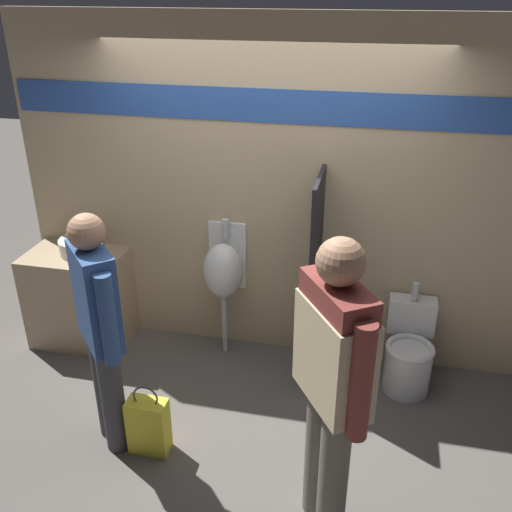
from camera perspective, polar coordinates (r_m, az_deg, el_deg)
The scene contains 11 objects.
ground_plane at distance 4.61m, azimuth -0.47°, elevation -12.73°, with size 16.00×16.00×0.00m, color #5B5651.
display_wall at distance 4.45m, azimuth 1.20°, elevation 6.00°, with size 4.07×0.07×2.70m.
sink_counter at distance 5.13m, azimuth -17.18°, elevation -4.03°, with size 0.81×0.52×0.83m.
sink_basin at distance 4.94m, azimuth -17.11°, elevation 1.01°, with size 0.35×0.35×0.26m.
cell_phone at distance 4.75m, azimuth -15.88°, elevation -0.61°, with size 0.07×0.14×0.01m.
divider_near_counter at distance 4.32m, azimuth 5.87°, elevation -2.57°, with size 0.03×0.59×1.66m.
urinal_near_counter at distance 4.60m, azimuth -3.27°, elevation -1.42°, with size 0.33×0.32×1.17m.
toilet at distance 4.60m, azimuth 15.01°, elevation -9.43°, with size 0.37×0.53×0.81m.
person_in_vest at distance 3.02m, azimuth 7.67°, elevation -11.59°, with size 0.46×0.55×1.82m.
person_with_lanyard at distance 3.73m, azimuth -15.36°, elevation -6.73°, with size 0.43×0.46×1.68m.
shopping_bag at distance 4.02m, azimuth -10.70°, elevation -16.30°, with size 0.27×0.15×0.53m.
Camera 1 is at (0.81, -3.50, 2.89)m, focal length 40.00 mm.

